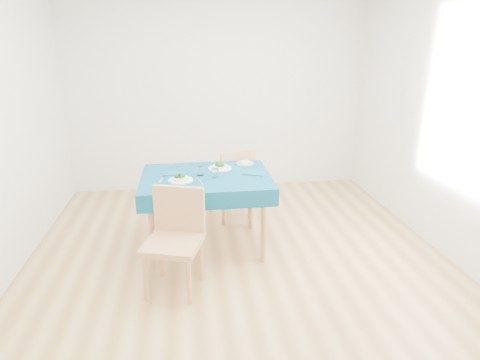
{
  "coord_description": "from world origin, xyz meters",
  "views": [
    {
      "loc": [
        -0.43,
        -3.22,
        1.97
      ],
      "look_at": [
        0.0,
        0.0,
        0.85
      ],
      "focal_mm": 30.0,
      "sensor_mm": 36.0,
      "label": 1
    }
  ],
  "objects": [
    {
      "name": "room_shell",
      "position": [
        0.0,
        0.0,
        1.35
      ],
      "size": [
        4.02,
        4.52,
        2.73
      ],
      "color": "olive",
      "rests_on": "ground"
    },
    {
      "name": "table",
      "position": [
        -0.27,
        0.43,
        0.38
      ],
      "size": [
        1.22,
        0.93,
        0.76
      ],
      "primitive_type": "cube",
      "color": "navy",
      "rests_on": "ground"
    },
    {
      "name": "chair_near",
      "position": [
        -0.59,
        -0.28,
        0.55
      ],
      "size": [
        0.56,
        0.59,
        1.09
      ],
      "primitive_type": "cube",
      "rotation": [
        0.0,
        0.0,
        -0.3
      ],
      "color": "#AC7E51",
      "rests_on": "ground"
    },
    {
      "name": "chair_far",
      "position": [
        0.03,
        1.15,
        0.53
      ],
      "size": [
        0.57,
        0.59,
        1.06
      ],
      "primitive_type": "cube",
      "rotation": [
        0.0,
        0.0,
        3.53
      ],
      "color": "#AC7E51",
      "rests_on": "ground"
    },
    {
      "name": "bowl_near",
      "position": [
        -0.51,
        0.31,
        0.79
      ],
      "size": [
        0.22,
        0.22,
        0.07
      ],
      "primitive_type": null,
      "color": "white",
      "rests_on": "table"
    },
    {
      "name": "bowl_far",
      "position": [
        -0.12,
        0.63,
        0.79
      ],
      "size": [
        0.23,
        0.23,
        0.07
      ],
      "primitive_type": null,
      "color": "white",
      "rests_on": "table"
    },
    {
      "name": "fork_near",
      "position": [
        -0.69,
        0.37,
        0.76
      ],
      "size": [
        0.04,
        0.17,
        0.0
      ],
      "primitive_type": "cube",
      "rotation": [
        0.0,
        0.0,
        -0.12
      ],
      "color": "silver",
      "rests_on": "table"
    },
    {
      "name": "knife_near",
      "position": [
        -0.33,
        0.27,
        0.76
      ],
      "size": [
        0.07,
        0.21,
        0.0
      ],
      "primitive_type": "cube",
      "rotation": [
        0.0,
        0.0,
        0.25
      ],
      "color": "silver",
      "rests_on": "table"
    },
    {
      "name": "fork_far",
      "position": [
        -0.14,
        0.63,
        0.76
      ],
      "size": [
        0.04,
        0.16,
        0.0
      ],
      "primitive_type": "cube",
      "rotation": [
        0.0,
        0.0,
        0.14
      ],
      "color": "silver",
      "rests_on": "table"
    },
    {
      "name": "knife_far",
      "position": [
        0.12,
        0.47,
        0.76
      ],
      "size": [
        0.05,
        0.19,
        0.0
      ],
      "primitive_type": "cube",
      "rotation": [
        0.0,
        0.0,
        0.17
      ],
      "color": "silver",
      "rests_on": "table"
    },
    {
      "name": "napkin_near",
      "position": [
        -0.58,
        0.52,
        0.76
      ],
      "size": [
        0.18,
        0.13,
        0.01
      ],
      "primitive_type": "cube",
      "rotation": [
        0.0,
        0.0,
        -0.06
      ],
      "color": "navy",
      "rests_on": "table"
    },
    {
      "name": "napkin_far",
      "position": [
        0.2,
        0.44,
        0.76
      ],
      "size": [
        0.26,
        0.22,
        0.01
      ],
      "primitive_type": "cube",
      "rotation": [
        0.0,
        0.0,
        -0.4
      ],
      "color": "navy",
      "rests_on": "table"
    },
    {
      "name": "tumbler_center",
      "position": [
        -0.32,
        0.46,
        0.8
      ],
      "size": [
        0.07,
        0.07,
        0.08
      ],
      "primitive_type": "cylinder",
      "color": "white",
      "rests_on": "table"
    },
    {
      "name": "tumbler_side",
      "position": [
        -0.19,
        0.37,
        0.8
      ],
      "size": [
        0.07,
        0.07,
        0.09
      ],
      "primitive_type": "cylinder",
      "color": "white",
      "rests_on": "table"
    },
    {
      "name": "side_plate",
      "position": [
        0.16,
        0.78,
        0.76
      ],
      "size": [
        0.18,
        0.18,
        0.01
      ],
      "primitive_type": "cylinder",
      "color": "#A2D568",
      "rests_on": "table"
    },
    {
      "name": "bread_slice",
      "position": [
        0.16,
        0.78,
        0.77
      ],
      "size": [
        0.13,
        0.13,
        0.02
      ],
      "primitive_type": "cube",
      "rotation": [
        0.0,
        0.0,
        0.36
      ],
      "color": "beige",
      "rests_on": "side_plate"
    }
  ]
}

